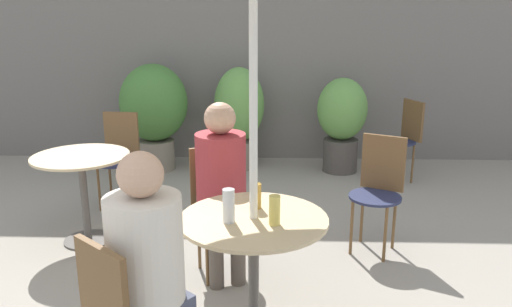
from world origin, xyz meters
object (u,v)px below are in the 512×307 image
(cafe_table_near, at_px, (254,243))
(bistro_chair_4, at_px, (119,150))
(potted_plant_0, at_px, (154,108))
(bistro_chair_3, at_px, (405,133))
(cafe_table_far, at_px, (82,175))
(bistro_chair_2, at_px, (379,182))
(beer_glass_1, at_px, (256,196))
(bistro_chair_0, at_px, (217,198))
(beer_glass_0, at_px, (275,210))
(potted_plant_1, at_px, (239,111))
(seated_person_1, at_px, (149,261))
(potted_plant_2, at_px, (342,119))
(beer_glass_2, at_px, (229,206))
(seated_person_0, at_px, (222,177))

(cafe_table_near, xyz_separation_m, bistro_chair_4, (-1.37, 2.06, -0.04))
(potted_plant_0, bearing_deg, cafe_table_near, -68.10)
(bistro_chair_4, bearing_deg, bistro_chair_3, 21.31)
(cafe_table_far, relative_size, bistro_chair_4, 0.84)
(bistro_chair_2, bearing_deg, cafe_table_near, -101.09)
(beer_glass_1, bearing_deg, cafe_table_near, -92.80)
(cafe_table_far, distance_m, potted_plant_0, 2.01)
(cafe_table_far, relative_size, bistro_chair_0, 0.84)
(beer_glass_0, xyz_separation_m, potted_plant_1, (-0.41, 3.40, -0.12))
(bistro_chair_0, bearing_deg, seated_person_1, -116.85)
(bistro_chair_4, relative_size, beer_glass_1, 6.24)
(bistro_chair_4, xyz_separation_m, beer_glass_0, (1.48, -2.15, 0.27))
(seated_person_1, relative_size, potted_plant_2, 1.13)
(beer_glass_2, height_order, potted_plant_2, potted_plant_2)
(bistro_chair_2, bearing_deg, bistro_chair_3, 96.91)
(bistro_chair_4, bearing_deg, seated_person_1, -64.82)
(bistro_chair_3, relative_size, bistro_chair_4, 1.00)
(potted_plant_1, bearing_deg, bistro_chair_2, -60.21)
(beer_glass_2, bearing_deg, bistro_chair_4, 120.35)
(cafe_table_near, distance_m, seated_person_1, 0.71)
(bistro_chair_2, height_order, beer_glass_1, bistro_chair_2)
(potted_plant_1, bearing_deg, beer_glass_0, -83.15)
(beer_glass_1, bearing_deg, seated_person_1, -123.72)
(beer_glass_2, distance_m, potted_plant_2, 3.43)
(cafe_table_far, xyz_separation_m, potted_plant_2, (2.31, 2.00, 0.07))
(cafe_table_near, xyz_separation_m, beer_glass_0, (0.11, -0.09, 0.23))
(bistro_chair_4, relative_size, potted_plant_2, 0.81)
(bistro_chair_3, relative_size, beer_glass_1, 6.24)
(bistro_chair_4, bearing_deg, bistro_chair_2, -15.50)
(potted_plant_2, bearing_deg, potted_plant_0, 179.89)
(bistro_chair_4, height_order, beer_glass_0, bistro_chair_4)
(beer_glass_1, distance_m, potted_plant_2, 3.20)
(seated_person_0, distance_m, potted_plant_1, 2.67)
(bistro_chair_2, bearing_deg, potted_plant_0, 164.63)
(beer_glass_0, xyz_separation_m, beer_glass_2, (-0.24, 0.02, 0.01))
(bistro_chair_3, xyz_separation_m, bistro_chair_4, (-2.93, -0.83, 0.00))
(seated_person_0, xyz_separation_m, beer_glass_0, (0.35, -0.74, 0.07))
(bistro_chair_4, distance_m, beer_glass_0, 2.62)
(bistro_chair_3, distance_m, beer_glass_2, 3.41)
(beer_glass_1, relative_size, potted_plant_0, 0.11)
(beer_glass_1, height_order, potted_plant_2, potted_plant_2)
(potted_plant_2, bearing_deg, cafe_table_far, -139.15)
(cafe_table_far, relative_size, bistro_chair_2, 0.84)
(bistro_chair_4, xyz_separation_m, beer_glass_2, (1.24, -2.12, 0.28))
(potted_plant_0, bearing_deg, beer_glass_0, -66.95)
(bistro_chair_2, bearing_deg, beer_glass_1, -104.53)
(bistro_chair_0, height_order, potted_plant_1, potted_plant_1)
(cafe_table_far, xyz_separation_m, bistro_chair_3, (2.97, 1.68, -0.02))
(cafe_table_near, bearing_deg, bistro_chair_0, 110.19)
(cafe_table_far, relative_size, seated_person_0, 0.60)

